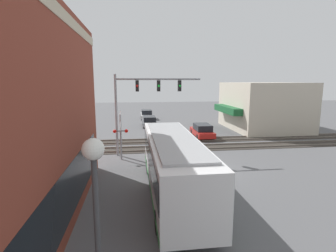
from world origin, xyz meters
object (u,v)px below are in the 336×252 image
parked_car_red (202,131)px  parked_car_grey (149,122)px  streetlamp (97,235)px  crossing_signal (121,131)px  parked_car_white (147,115)px  pedestrian_near_bus (215,181)px  city_bus (173,163)px

parked_car_red → parked_car_grey: parked_car_red is taller
streetlamp → crossing_signal: bearing=1.0°
crossing_signal → streetlamp: streetlamp is taller
parked_car_red → parked_car_white: size_ratio=0.96×
parked_car_red → crossing_signal: bearing=130.6°
parked_car_red → parked_car_grey: size_ratio=1.02×
parked_car_red → pedestrian_near_bus: bearing=167.7°
parked_car_white → pedestrian_near_bus: bearing=-175.9°
parked_car_grey → crossing_signal: bearing=168.2°
parked_car_red → parked_car_grey: (7.66, 5.40, -0.02)m
crossing_signal → parked_car_red: bearing=-49.4°
parked_car_grey → parked_car_white: bearing=0.0°
city_bus → parked_car_white: (29.42, -0.00, -1.09)m
crossing_signal → pedestrian_near_bus: 9.35m
streetlamp → parked_car_white: size_ratio=1.06×
crossing_signal → parked_car_grey: size_ratio=0.84×
parked_car_grey → pedestrian_near_bus: (-22.58, -2.14, 0.22)m
streetlamp → parked_car_red: (22.64, -8.25, -2.33)m
parked_car_white → pedestrian_near_bus: (-30.14, -2.14, 0.19)m
pedestrian_near_bus → parked_car_grey: bearing=5.4°
city_bus → parked_car_red: bearing=-20.8°
parked_car_grey → streetlamp: bearing=174.6°
parked_car_grey → pedestrian_near_bus: 22.68m
city_bus → parked_car_red: 15.24m
parked_car_white → pedestrian_near_bus: size_ratio=2.76×
city_bus → parked_car_grey: city_bus is taller
parked_car_red → parked_car_white: parked_car_white is taller
city_bus → parked_car_red: (14.20, -5.40, -1.10)m
crossing_signal → parked_car_white: (22.53, -3.12, -1.59)m
parked_car_red → parked_car_grey: 9.37m
crossing_signal → parked_car_red: size_ratio=0.83×
city_bus → crossing_signal: 7.58m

